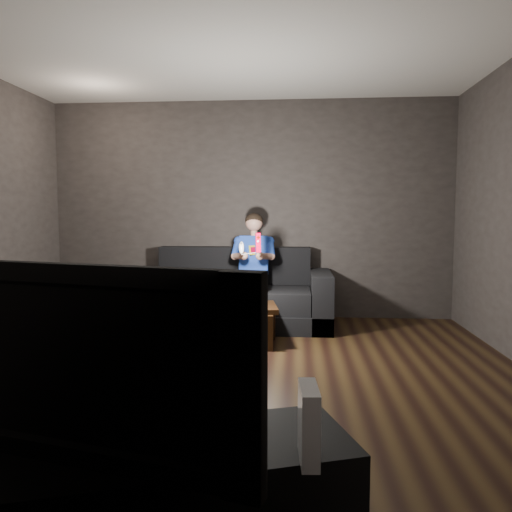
{
  "coord_description": "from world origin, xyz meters",
  "views": [
    {
      "loc": [
        0.58,
        -3.75,
        1.31
      ],
      "look_at": [
        0.15,
        1.55,
        0.85
      ],
      "focal_mm": 35.0,
      "sensor_mm": 36.0,
      "label": 1
    }
  ],
  "objects": [
    {
      "name": "sofa",
      "position": [
        -0.18,
        1.98,
        0.29
      ],
      "size": [
        2.31,
        1.0,
        0.89
      ],
      "color": "black",
      "rests_on": "floor"
    },
    {
      "name": "wii_console",
      "position": [
        0.62,
        -2.27,
        0.67
      ],
      "size": [
        0.07,
        0.18,
        0.23
      ],
      "primitive_type": "cube",
      "rotation": [
        0.0,
        0.0,
        0.07
      ],
      "color": "silver",
      "rests_on": "media_console"
    },
    {
      "name": "nunchuk_white",
      "position": [
        0.0,
        1.45,
        0.95
      ],
      "size": [
        0.07,
        0.09,
        0.14
      ],
      "color": "silver",
      "rests_on": "child"
    },
    {
      "name": "child",
      "position": [
        0.09,
        1.92,
        0.77
      ],
      "size": [
        0.5,
        0.61,
        1.22
      ],
      "color": "black",
      "rests_on": "sofa"
    },
    {
      "name": "coffee_table",
      "position": [
        -0.15,
        1.11,
        0.34
      ],
      "size": [
        1.14,
        0.69,
        0.39
      ],
      "color": "black",
      "rests_on": "floor"
    },
    {
      "name": "back_wall",
      "position": [
        0.0,
        2.5,
        1.35
      ],
      "size": [
        5.0,
        0.04,
        2.7
      ],
      "primitive_type": "cube",
      "color": "#342E2D",
      "rests_on": "ground"
    },
    {
      "name": "front_wall",
      "position": [
        0.0,
        -2.5,
        1.35
      ],
      "size": [
        5.0,
        0.04,
        2.7
      ],
      "primitive_type": "cube",
      "color": "#342E2D",
      "rests_on": "ground"
    },
    {
      "name": "wii_remote_black",
      "position": [
        -1.22,
        1.89,
        0.64
      ],
      "size": [
        0.04,
        0.14,
        0.03
      ],
      "color": "black",
      "rests_on": "sofa"
    },
    {
      "name": "tv",
      "position": [
        0.02,
        -2.27,
        0.85
      ],
      "size": [
        1.06,
        0.4,
        0.61
      ],
      "primitive_type": "imported",
      "rotation": [
        0.0,
        0.0,
        -0.25
      ],
      "color": "black",
      "rests_on": "media_console"
    },
    {
      "name": "floor",
      "position": [
        0.0,
        0.0,
        0.0
      ],
      "size": [
        5.0,
        5.0,
        0.0
      ],
      "primitive_type": "plane",
      "color": "black",
      "rests_on": "ground"
    },
    {
      "name": "wii_remote_red",
      "position": [
        0.18,
        1.44,
        1.0
      ],
      "size": [
        0.06,
        0.08,
        0.21
      ],
      "color": "#EA002A",
      "rests_on": "child"
    },
    {
      "name": "ceiling",
      "position": [
        0.0,
        0.0,
        2.7
      ],
      "size": [
        5.0,
        5.0,
        0.02
      ],
      "primitive_type": "cube",
      "color": "silver",
      "rests_on": "back_wall"
    }
  ]
}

